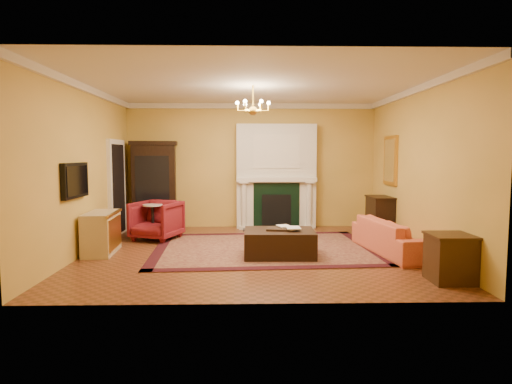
{
  "coord_description": "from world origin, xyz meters",
  "views": [
    {
      "loc": [
        -0.12,
        -7.7,
        1.77
      ],
      "look_at": [
        0.06,
        0.3,
        1.07
      ],
      "focal_mm": 30.0,
      "sensor_mm": 36.0,
      "label": 1
    }
  ],
  "objects_px": {
    "pedestal_table": "(153,219)",
    "commode": "(101,233)",
    "console_table": "(380,217)",
    "wingback_armchair": "(156,218)",
    "leather_ottoman": "(279,243)",
    "coral_sofa": "(395,231)",
    "china_cabinet": "(154,187)",
    "end_table": "(450,259)"
  },
  "relations": [
    {
      "from": "end_table",
      "to": "wingback_armchair",
      "type": "bearing_deg",
      "value": 146.78
    },
    {
      "from": "china_cabinet",
      "to": "leather_ottoman",
      "type": "height_order",
      "value": "china_cabinet"
    },
    {
      "from": "wingback_armchair",
      "to": "end_table",
      "type": "xyz_separation_m",
      "value": [
        4.72,
        -3.09,
        -0.13
      ]
    },
    {
      "from": "leather_ottoman",
      "to": "pedestal_table",
      "type": "bearing_deg",
      "value": 148.18
    },
    {
      "from": "commode",
      "to": "leather_ottoman",
      "type": "distance_m",
      "value": 3.2
    },
    {
      "from": "china_cabinet",
      "to": "commode",
      "type": "xyz_separation_m",
      "value": [
        -0.42,
        -2.55,
        -0.63
      ]
    },
    {
      "from": "end_table",
      "to": "leather_ottoman",
      "type": "distance_m",
      "value": 2.74
    },
    {
      "from": "wingback_armchair",
      "to": "leather_ottoman",
      "type": "relative_size",
      "value": 0.74
    },
    {
      "from": "wingback_armchair",
      "to": "coral_sofa",
      "type": "relative_size",
      "value": 0.43
    },
    {
      "from": "wingback_armchair",
      "to": "commode",
      "type": "xyz_separation_m",
      "value": [
        -0.73,
        -1.22,
        -0.07
      ]
    },
    {
      "from": "wingback_armchair",
      "to": "coral_sofa",
      "type": "bearing_deg",
      "value": 3.93
    },
    {
      "from": "china_cabinet",
      "to": "wingback_armchair",
      "type": "xyz_separation_m",
      "value": [
        0.31,
        -1.32,
        -0.55
      ]
    },
    {
      "from": "pedestal_table",
      "to": "commode",
      "type": "bearing_deg",
      "value": -115.29
    },
    {
      "from": "pedestal_table",
      "to": "commode",
      "type": "height_order",
      "value": "commode"
    },
    {
      "from": "coral_sofa",
      "to": "pedestal_table",
      "type": "bearing_deg",
      "value": 65.01
    },
    {
      "from": "pedestal_table",
      "to": "console_table",
      "type": "height_order",
      "value": "console_table"
    },
    {
      "from": "china_cabinet",
      "to": "console_table",
      "type": "relative_size",
      "value": 2.38
    },
    {
      "from": "console_table",
      "to": "pedestal_table",
      "type": "bearing_deg",
      "value": -178.62
    },
    {
      "from": "coral_sofa",
      "to": "end_table",
      "type": "height_order",
      "value": "coral_sofa"
    },
    {
      "from": "pedestal_table",
      "to": "leather_ottoman",
      "type": "xyz_separation_m",
      "value": [
        2.55,
        -1.66,
        -0.18
      ]
    },
    {
      "from": "commode",
      "to": "console_table",
      "type": "relative_size",
      "value": 1.19
    },
    {
      "from": "pedestal_table",
      "to": "coral_sofa",
      "type": "xyz_separation_m",
      "value": [
        4.66,
        -1.46,
        -0.02
      ]
    },
    {
      "from": "wingback_armchair",
      "to": "leather_ottoman",
      "type": "distance_m",
      "value": 2.91
    },
    {
      "from": "china_cabinet",
      "to": "coral_sofa",
      "type": "height_order",
      "value": "china_cabinet"
    },
    {
      "from": "commode",
      "to": "china_cabinet",
      "type": "bearing_deg",
      "value": 76.67
    },
    {
      "from": "wingback_armchair",
      "to": "leather_ottoman",
      "type": "bearing_deg",
      "value": -11.91
    },
    {
      "from": "console_table",
      "to": "leather_ottoman",
      "type": "bearing_deg",
      "value": -142.49
    },
    {
      "from": "commode",
      "to": "leather_ottoman",
      "type": "bearing_deg",
      "value": -9.78
    },
    {
      "from": "coral_sofa",
      "to": "leather_ottoman",
      "type": "bearing_deg",
      "value": 87.93
    },
    {
      "from": "commode",
      "to": "coral_sofa",
      "type": "distance_m",
      "value": 5.29
    },
    {
      "from": "console_table",
      "to": "wingback_armchair",
      "type": "bearing_deg",
      "value": -177.24
    },
    {
      "from": "end_table",
      "to": "leather_ottoman",
      "type": "xyz_separation_m",
      "value": [
        -2.27,
        1.54,
        -0.08
      ]
    },
    {
      "from": "pedestal_table",
      "to": "console_table",
      "type": "relative_size",
      "value": 0.87
    },
    {
      "from": "coral_sofa",
      "to": "china_cabinet",
      "type": "bearing_deg",
      "value": 53.64
    },
    {
      "from": "leather_ottoman",
      "to": "coral_sofa",
      "type": "bearing_deg",
      "value": 6.78
    },
    {
      "from": "wingback_armchair",
      "to": "end_table",
      "type": "height_order",
      "value": "wingback_armchair"
    },
    {
      "from": "wingback_armchair",
      "to": "coral_sofa",
      "type": "xyz_separation_m",
      "value": [
        4.56,
        -1.35,
        -0.04
      ]
    },
    {
      "from": "end_table",
      "to": "console_table",
      "type": "relative_size",
      "value": 0.76
    },
    {
      "from": "china_cabinet",
      "to": "end_table",
      "type": "relative_size",
      "value": 3.12
    },
    {
      "from": "pedestal_table",
      "to": "console_table",
      "type": "xyz_separation_m",
      "value": [
        4.88,
        0.14,
        -0.0
      ]
    },
    {
      "from": "coral_sofa",
      "to": "wingback_armchair",
      "type": "bearing_deg",
      "value": 65.93
    },
    {
      "from": "pedestal_table",
      "to": "end_table",
      "type": "distance_m",
      "value": 5.79
    }
  ]
}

